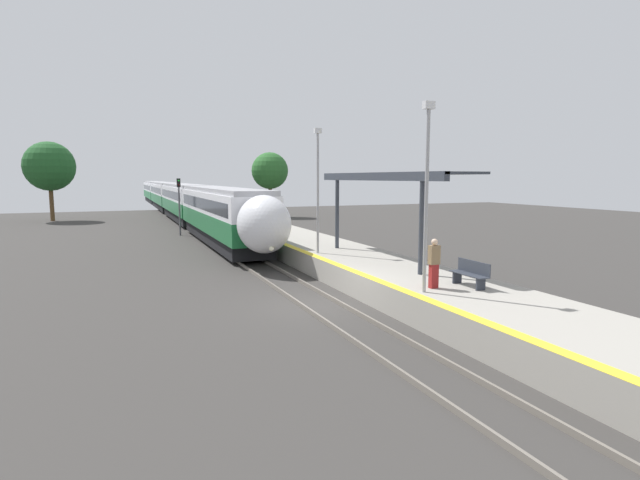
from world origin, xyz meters
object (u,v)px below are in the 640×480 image
Objects in this scene: person_waiting at (434,263)px; lamppost_near at (427,186)px; lamppost_mid at (318,183)px; train at (174,197)px; railway_signal at (179,201)px; platform_bench at (471,273)px.

lamppost_near reaches higher than person_waiting.
train is at bearing 93.22° from lamppost_mid.
train reaches higher than person_waiting.
lamppost_mid is (-0.63, 8.84, 2.57)m from person_waiting.
lamppost_near reaches higher than railway_signal.
person_waiting is at bearing -85.90° from lamppost_mid.
railway_signal is at bearing 98.72° from lamppost_near.
lamppost_near is (4.37, -28.47, 1.62)m from railway_signal.
lamppost_near is at bearing -176.97° from platform_bench.
railway_signal is at bearing 100.10° from person_waiting.
lamppost_near reaches higher than train.
lamppost_mid reaches higher than railway_signal.
lamppost_mid is at bearing -77.21° from railway_signal.
railway_signal reaches higher than platform_bench.
lamppost_near is 1.00× the size of lamppost_mid.
lamppost_mid is (-1.96, 9.12, 2.97)m from platform_bench.
train is at bearing 94.84° from platform_bench.
platform_bench is 0.35× the size of railway_signal.
person_waiting is (-1.32, 0.28, 0.40)m from platform_bench.
train is at bearing 84.84° from railway_signal.
lamppost_near is at bearing -148.95° from person_waiting.
railway_signal is (-2.03, -22.41, 0.52)m from train.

